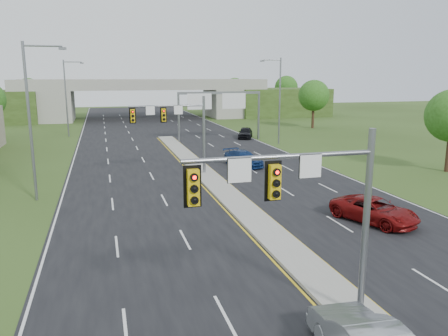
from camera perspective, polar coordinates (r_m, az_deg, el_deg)
ground at (r=17.62m, az=17.25°, el=-18.26°), size 240.00×240.00×0.00m
road at (r=49.18m, az=-5.23°, el=1.67°), size 24.00×160.00×0.02m
median at (r=37.66m, az=-1.89°, el=-1.30°), size 2.00×54.00×0.16m
lane_markings at (r=43.20m, az=-4.54°, el=0.28°), size 23.72×160.00×0.01m
signal_mast_near at (r=14.65m, az=11.06°, el=-4.07°), size 6.62×0.60×7.00m
signal_mast_far at (r=38.30m, az=-5.94°, el=5.88°), size 6.62×0.60×7.00m
sign_gantry at (r=59.66m, az=-0.70°, el=8.58°), size 11.58×0.44×6.67m
overpass at (r=93.17m, az=-10.39°, el=8.54°), size 80.00×14.00×8.10m
lightpole_l_mid at (r=33.05m, az=-23.77°, el=6.40°), size 2.85×0.25×11.00m
lightpole_l_far at (r=67.83m, az=-19.79°, el=9.02°), size 2.85×0.25×11.00m
lightpole_r_far at (r=57.09m, az=7.11°, el=9.20°), size 2.85×0.25×11.00m
tree_r_mid at (r=76.07m, az=11.65°, el=9.25°), size 5.20×5.20×8.12m
tree_back_b at (r=107.76m, az=-24.14°, el=9.18°), size 5.60×5.60×8.32m
tree_back_c at (r=111.57m, az=1.41°, el=10.26°), size 5.60×5.60×8.32m
tree_back_d at (r=116.43m, az=8.13°, el=10.37°), size 6.00×6.00×8.85m
car_far_a at (r=28.02m, az=19.04°, el=-5.23°), size 4.30×5.88×1.49m
car_far_b at (r=43.06m, az=2.54°, el=1.27°), size 3.32×5.47×1.48m
car_far_c at (r=62.62m, az=2.81°, el=4.64°), size 3.48×4.94×1.56m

